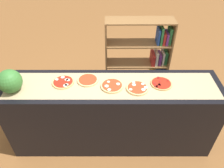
% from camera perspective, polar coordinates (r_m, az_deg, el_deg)
% --- Properties ---
extents(ground_plane, '(12.00, 12.00, 0.00)m').
position_cam_1_polar(ground_plane, '(3.05, 0.00, -14.09)').
color(ground_plane, brown).
extents(counter, '(2.46, 0.59, 0.94)m').
position_cam_1_polar(counter, '(2.69, 0.00, -8.12)').
color(counter, black).
rests_on(counter, ground_plane).
extents(parchment_paper, '(2.32, 0.46, 0.00)m').
position_cam_1_polar(parchment_paper, '(2.36, 0.00, -0.36)').
color(parchment_paper, tan).
rests_on(parchment_paper, counter).
extents(pizza_mozzarella_0, '(0.24, 0.24, 0.02)m').
position_cam_1_polar(pizza_mozzarella_0, '(2.45, -12.89, 0.52)').
color(pizza_mozzarella_0, '#DBB26B').
rests_on(pizza_mozzarella_0, parchment_paper).
extents(pizza_plain_1, '(0.24, 0.24, 0.02)m').
position_cam_1_polar(pizza_plain_1, '(2.43, -6.46, 1.08)').
color(pizza_plain_1, '#E5C17F').
rests_on(pizza_plain_1, parchment_paper).
extents(pizza_mozzarella_2, '(0.25, 0.25, 0.03)m').
position_cam_1_polar(pizza_mozzarella_2, '(2.34, -0.01, -0.45)').
color(pizza_mozzarella_2, '#E5C17F').
rests_on(pizza_mozzarella_2, parchment_paper).
extents(pizza_mozzarella_3, '(0.24, 0.24, 0.03)m').
position_cam_1_polar(pizza_mozzarella_3, '(2.32, 6.79, -1.07)').
color(pizza_mozzarella_3, '#E5C17F').
rests_on(pizza_mozzarella_3, parchment_paper).
extents(pizza_pepperoni_4, '(0.24, 0.24, 0.02)m').
position_cam_1_polar(pizza_pepperoni_4, '(2.43, 12.98, 0.14)').
color(pizza_pepperoni_4, tan).
rests_on(pizza_pepperoni_4, parchment_paper).
extents(watermelon, '(0.25, 0.25, 0.25)m').
position_cam_1_polar(watermelon, '(2.46, -25.60, 0.68)').
color(watermelon, '#387A33').
rests_on(watermelon, counter).
extents(bookshelf, '(0.92, 0.28, 1.34)m').
position_cam_1_polar(bookshelf, '(3.26, 8.97, 5.03)').
color(bookshelf, brown).
rests_on(bookshelf, ground_plane).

